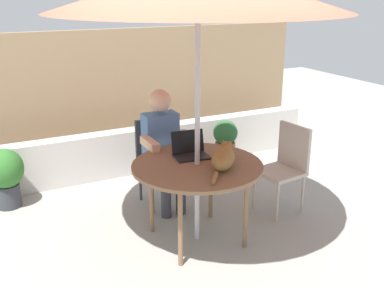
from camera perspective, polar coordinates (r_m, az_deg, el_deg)
The scene contains 11 objects.
ground_plane at distance 4.20m, azimuth 0.63°, elevation -11.77°, with size 14.00×14.00×0.00m, color gray.
fence_back at distance 6.02m, azimuth -10.09°, elevation 6.11°, with size 5.47×0.08×1.67m, color #937756.
planter_wall_low at distance 5.55m, azimuth -7.69°, elevation -0.90°, with size 4.92×0.20×0.55m, color beige.
patio_table at distance 3.90m, azimuth 0.66°, elevation -3.25°, with size 1.13×1.13×0.72m.
chair_occupied at distance 4.71m, azimuth -4.34°, elevation -1.36°, with size 0.40×0.40×0.88m.
chair_empty at distance 4.60m, azimuth 11.75°, elevation -2.21°, with size 0.45×0.45×0.88m.
person_seated at distance 4.52m, azimuth -3.62°, elevation 0.05°, with size 0.48×0.48×1.22m.
laptop at distance 4.05m, azimuth -0.32°, elevation -0.60°, with size 0.33×0.29×0.21m.
cat at distance 3.80m, azimuth 3.98°, elevation -1.70°, with size 0.46×0.52×0.17m.
potted_plant_near_fence at distance 4.98m, azimuth -22.41°, elevation -3.52°, with size 0.38×0.38×0.63m.
potted_plant_by_chair at distance 5.66m, azimuth 4.18°, elevation 0.25°, with size 0.30×0.30×0.61m.
Camera 1 is at (-1.66, -3.20, 2.15)m, focal length 42.45 mm.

